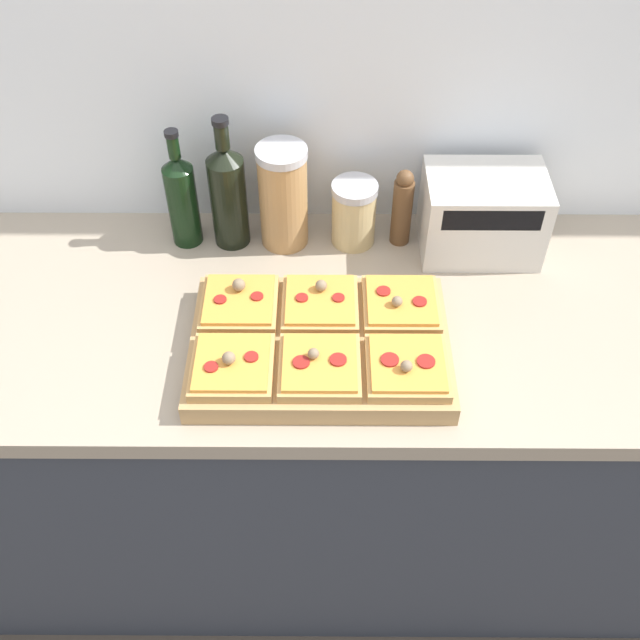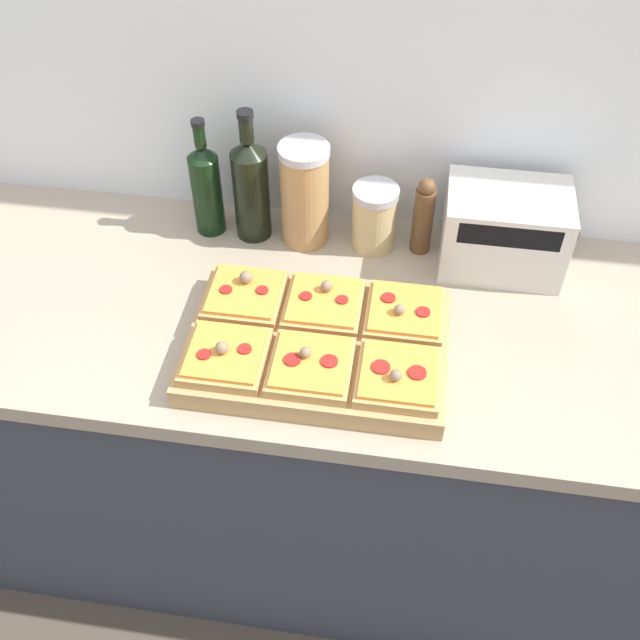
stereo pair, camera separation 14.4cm
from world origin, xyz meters
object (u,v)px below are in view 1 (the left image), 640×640
at_px(toaster_oven, 482,214).
at_px(pepper_mill, 402,208).
at_px(olive_oil_bottle, 182,198).
at_px(wine_bottle, 228,194).
at_px(grain_jar_short, 354,213).
at_px(grain_jar_tall, 283,197).
at_px(cutting_board, 320,346).

bearing_deg(toaster_oven, pepper_mill, 173.29).
relative_size(olive_oil_bottle, wine_bottle, 0.91).
height_order(wine_bottle, grain_jar_short, wine_bottle).
height_order(grain_jar_tall, toaster_oven, grain_jar_tall).
distance_m(cutting_board, pepper_mill, 0.40).
height_order(olive_oil_bottle, toaster_oven, olive_oil_bottle).
height_order(grain_jar_short, pepper_mill, pepper_mill).
relative_size(cutting_board, pepper_mill, 2.64).
bearing_deg(pepper_mill, cutting_board, -117.42).
bearing_deg(wine_bottle, grain_jar_tall, 0.00).
bearing_deg(cutting_board, grain_jar_short, 78.03).
height_order(wine_bottle, pepper_mill, wine_bottle).
relative_size(grain_jar_tall, grain_jar_short, 1.59).
distance_m(grain_jar_short, pepper_mill, 0.11).
bearing_deg(grain_jar_tall, wine_bottle, -180.00).
distance_m(wine_bottle, grain_jar_tall, 0.12).
height_order(grain_jar_tall, pepper_mill, grain_jar_tall).
distance_m(grain_jar_tall, grain_jar_short, 0.16).
bearing_deg(olive_oil_bottle, grain_jar_short, 0.00).
bearing_deg(cutting_board, toaster_oven, 42.69).
height_order(cutting_board, toaster_oven, toaster_oven).
distance_m(cutting_board, wine_bottle, 0.41).
distance_m(olive_oil_bottle, grain_jar_short, 0.38).
relative_size(cutting_board, olive_oil_bottle, 1.76).
bearing_deg(pepper_mill, wine_bottle, -180.00).
bearing_deg(cutting_board, olive_oil_bottle, 131.23).
relative_size(olive_oil_bottle, grain_jar_tall, 1.17).
height_order(wine_bottle, toaster_oven, wine_bottle).
distance_m(grain_jar_tall, toaster_oven, 0.44).
bearing_deg(grain_jar_short, olive_oil_bottle, 180.00).
relative_size(cutting_board, grain_jar_short, 3.27).
bearing_deg(toaster_oven, olive_oil_bottle, 178.22).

